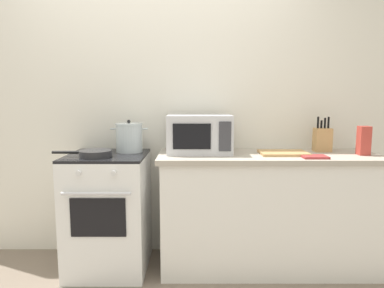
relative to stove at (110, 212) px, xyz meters
The scene contains 11 objects.
back_wall 1.09m from the stove, 29.72° to the left, with size 4.40×0.10×2.50m, color silver.
lower_cabinet_right 1.25m from the stove, ahead, with size 1.64×0.56×0.88m, color white.
countertop_right 1.33m from the stove, ahead, with size 1.70×0.60×0.04m, color #ADA393.
stove is the anchor object (origin of this frame).
stock_pot 0.61m from the stove, 37.21° to the left, with size 0.30×0.21×0.26m.
frying_pan 0.50m from the stove, 115.12° to the right, with size 0.44×0.24×0.05m.
microwave 0.94m from the stove, ahead, with size 0.50×0.37×0.30m.
cutting_board 1.44m from the stove, ahead, with size 0.36×0.26×0.02m, color tan.
knife_block 1.81m from the stove, ahead, with size 0.13×0.10×0.28m.
pasta_box 2.05m from the stove, ahead, with size 0.08×0.08×0.22m, color #B73D33.
oven_mitt 1.63m from the stove, ahead, with size 0.18×0.14×0.02m, color #993333.
Camera 1 is at (0.31, -2.03, 1.35)m, focal length 32.28 mm.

